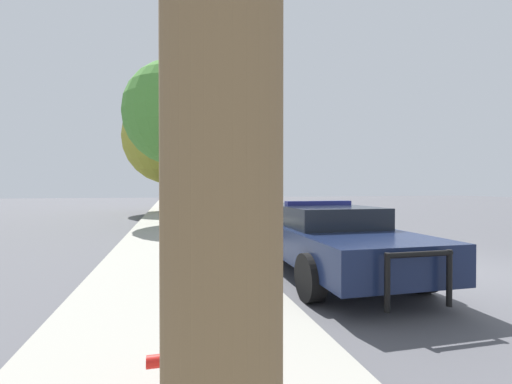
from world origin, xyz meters
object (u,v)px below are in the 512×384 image
Objects in this scene: tree_sidewalk_mid at (170,138)px; tree_sidewalk_near at (176,114)px; car_background_midblock at (211,200)px; car_background_distant at (215,195)px; car_background_oncoming at (248,198)px; fire_hydrant at (186,352)px; police_car at (322,235)px; traffic_light at (199,165)px.

tree_sidewalk_near is at bearing -88.32° from tree_sidewalk_mid.
car_background_midblock is 17.56m from car_background_distant.
car_background_distant is 0.60× the size of tree_sidewalk_mid.
tree_sidewalk_near is at bearing 63.00° from car_background_oncoming.
car_background_midblock is at bearing 82.96° from fire_hydrant.
police_car is 0.67× the size of tree_sidewalk_mid.
car_background_midblock is (-3.94, -5.13, 0.00)m from car_background_oncoming.
police_car reaches higher than car_background_midblock.
tree_sidewalk_near reaches higher than car_background_midblock.
car_background_distant is (2.45, 36.08, 0.05)m from police_car.
traffic_light is 14.19m from tree_sidewalk_near.
tree_sidewalk_near is (-2.15, -13.96, 1.29)m from traffic_light.
police_car is 18.70m from car_background_midblock.
tree_sidewalk_near is at bearing -97.17° from car_background_distant.
car_background_oncoming reaches higher than fire_hydrant.
car_background_midblock is 5.35m from tree_sidewalk_mid.
fire_hydrant is 0.16× the size of car_background_oncoming.
traffic_light is 6.56m from tree_sidewalk_mid.
police_car is 1.09× the size of traffic_light.
tree_sidewalk_near reaches higher than fire_hydrant.
police_car is at bearing 77.88° from car_background_oncoming.
fire_hydrant is 22.73m from car_background_midblock.
police_car is at bearing -73.70° from tree_sidewalk_near.
traffic_light is at bearing 68.21° from tree_sidewalk_mid.
traffic_light is at bearing -99.37° from car_background_distant.
car_background_distant is at bearing -86.19° from car_background_oncoming.
police_car is at bearing -88.67° from traffic_light.
tree_sidewalk_mid reaches higher than traffic_light.
tree_sidewalk_mid is (-2.38, -5.95, 1.38)m from traffic_light.
fire_hydrant is 27.27m from traffic_light.
tree_sidewalk_mid reaches higher than car_background_distant.
traffic_light is at bearing 97.51° from car_background_midblock.
tree_sidewalk_near is at bearing -73.02° from police_car.
car_background_midblock is at bearing 74.57° from tree_sidewalk_near.
traffic_light is 0.70× the size of tree_sidewalk_near.
tree_sidewalk_near reaches higher than car_background_oncoming.
tree_sidewalk_near is at bearing 89.30° from fire_hydrant.
car_background_oncoming is 10.42m from tree_sidewalk_mid.
car_background_distant is at bearing 74.14° from tree_sidewalk_mid.
car_background_distant is at bearing 79.20° from tree_sidewalk_near.
tree_sidewalk_mid is at bearing 41.46° from car_background_oncoming.
fire_hydrant is (-2.84, -3.85, -0.22)m from police_car.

